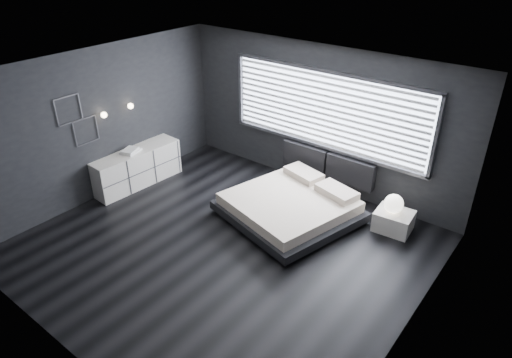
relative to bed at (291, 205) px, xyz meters
The scene contains 12 objects.
room 1.84m from the bed, 104.47° to the right, with size 6.04×6.00×2.80m.
window 1.89m from the bed, 96.97° to the left, with size 4.14×0.09×1.52m.
headboard 1.29m from the bed, 90.45° to the left, with size 1.96×0.16×0.52m.
sconce_near 3.76m from the bed, 157.51° to the right, with size 0.18×0.11×0.11m.
sconce_far 3.59m from the bed, 167.10° to the right, with size 0.18×0.11×0.11m.
wall_art_upper 4.18m from the bed, 149.78° to the right, with size 0.01×0.48×0.48m.
wall_art_lower 3.91m from the bed, 153.09° to the right, with size 0.01×0.48×0.48m.
bed is the anchor object (origin of this frame).
nightstand 1.78m from the bed, 25.43° to the left, with size 0.61×0.51×0.36m, color white.
orb_lamp 1.76m from the bed, 25.90° to the left, with size 0.32×0.32×0.32m, color white.
dresser 3.26m from the bed, 164.42° to the right, with size 0.64×1.88×0.74m.
book_stack 3.32m from the bed, 162.77° to the right, with size 0.35×0.42×0.08m.
Camera 1 is at (4.10, -4.40, 4.58)m, focal length 32.00 mm.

